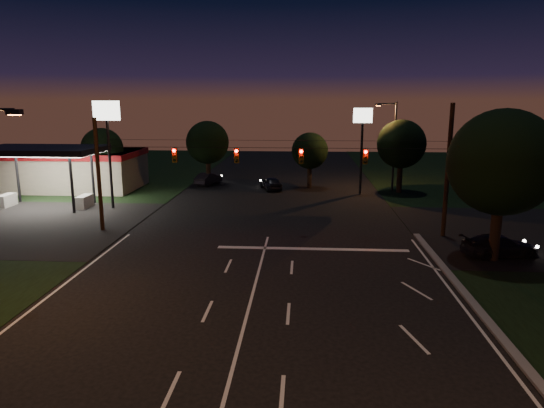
# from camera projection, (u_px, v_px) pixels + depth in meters

# --- Properties ---
(ground) EXTENTS (140.00, 140.00, 0.00)m
(ground) POSITION_uv_depth(u_px,v_px,m) (242.00, 334.00, 19.45)
(ground) COLOR black
(ground) RESTS_ON ground
(cross_street_left) EXTENTS (20.00, 16.00, 0.02)m
(cross_street_left) POSITION_uv_depth(u_px,v_px,m) (4.00, 225.00, 36.34)
(cross_street_left) COLOR black
(cross_street_left) RESTS_ON ground
(stop_bar) EXTENTS (12.00, 0.50, 0.01)m
(stop_bar) POSITION_uv_depth(u_px,v_px,m) (312.00, 249.00, 30.47)
(stop_bar) COLOR silver
(stop_bar) RESTS_ON ground
(utility_pole_right) EXTENTS (0.30, 0.30, 9.00)m
(utility_pole_right) POSITION_uv_depth(u_px,v_px,m) (443.00, 236.00, 33.31)
(utility_pole_right) COLOR black
(utility_pole_right) RESTS_ON ground
(utility_pole_left) EXTENTS (0.28, 0.28, 8.00)m
(utility_pole_left) POSITION_uv_depth(u_px,v_px,m) (103.00, 230.00, 34.85)
(utility_pole_left) COLOR black
(utility_pole_left) RESTS_ON ground
(signal_span) EXTENTS (24.00, 0.40, 1.56)m
(signal_span) POSITION_uv_depth(u_px,v_px,m) (269.00, 155.00, 32.88)
(signal_span) COLOR black
(signal_span) RESTS_ON ground
(gas_station) EXTENTS (14.20, 16.10, 5.25)m
(gas_station) POSITION_uv_depth(u_px,v_px,m) (69.00, 167.00, 49.99)
(gas_station) COLOR gray
(gas_station) RESTS_ON ground
(pole_sign_left_near) EXTENTS (2.20, 0.30, 9.10)m
(pole_sign_left_near) POSITION_uv_depth(u_px,v_px,m) (107.00, 127.00, 40.33)
(pole_sign_left_near) COLOR black
(pole_sign_left_near) RESTS_ON ground
(pole_sign_right) EXTENTS (1.80, 0.30, 8.40)m
(pole_sign_right) POSITION_uv_depth(u_px,v_px,m) (362.00, 131.00, 46.87)
(pole_sign_right) COLOR black
(pole_sign_right) RESTS_ON ground
(street_light_right_far) EXTENTS (2.20, 0.35, 9.00)m
(street_light_right_far) POSITION_uv_depth(u_px,v_px,m) (392.00, 140.00, 48.83)
(street_light_right_far) COLOR black
(street_light_right_far) RESTS_ON ground
(tree_right_near) EXTENTS (6.00, 6.00, 8.76)m
(tree_right_near) POSITION_uv_depth(u_px,v_px,m) (502.00, 163.00, 27.29)
(tree_right_near) COLOR black
(tree_right_near) RESTS_ON ground
(tree_far_a) EXTENTS (4.20, 4.20, 6.42)m
(tree_far_a) POSITION_uv_depth(u_px,v_px,m) (103.00, 149.00, 49.08)
(tree_far_a) COLOR black
(tree_far_a) RESTS_ON ground
(tree_far_b) EXTENTS (4.60, 4.60, 6.98)m
(tree_far_b) POSITION_uv_depth(u_px,v_px,m) (208.00, 143.00, 52.27)
(tree_far_b) COLOR black
(tree_far_b) RESTS_ON ground
(tree_far_c) EXTENTS (3.80, 3.80, 5.86)m
(tree_far_c) POSITION_uv_depth(u_px,v_px,m) (310.00, 151.00, 50.72)
(tree_far_c) COLOR black
(tree_far_c) RESTS_ON ground
(tree_far_d) EXTENTS (4.80, 4.80, 7.30)m
(tree_far_d) POSITION_uv_depth(u_px,v_px,m) (401.00, 145.00, 48.02)
(tree_far_d) COLOR black
(tree_far_d) RESTS_ON ground
(tree_far_e) EXTENTS (4.00, 4.00, 6.18)m
(tree_far_e) POSITION_uv_depth(u_px,v_px,m) (491.00, 155.00, 45.68)
(tree_far_e) COLOR black
(tree_far_e) RESTS_ON ground
(car_oncoming_a) EXTENTS (2.80, 4.23, 1.34)m
(car_oncoming_a) POSITION_uv_depth(u_px,v_px,m) (271.00, 183.00, 50.40)
(car_oncoming_a) COLOR black
(car_oncoming_a) RESTS_ON ground
(car_oncoming_b) EXTENTS (2.57, 4.21, 1.31)m
(car_oncoming_b) POSITION_uv_depth(u_px,v_px,m) (208.00, 179.00, 53.38)
(car_oncoming_b) COLOR black
(car_oncoming_b) RESTS_ON ground
(car_cross) EXTENTS (4.78, 2.66, 1.31)m
(car_cross) POSITION_uv_depth(u_px,v_px,m) (500.00, 246.00, 28.91)
(car_cross) COLOR black
(car_cross) RESTS_ON ground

